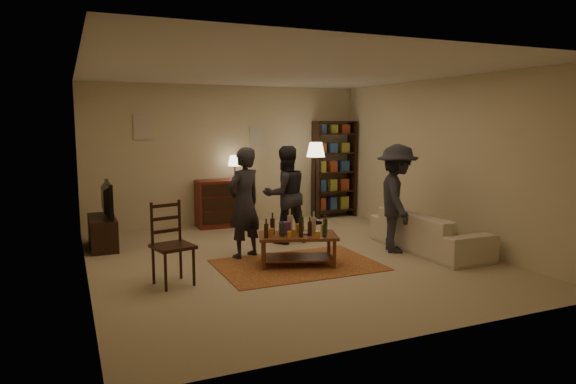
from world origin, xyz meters
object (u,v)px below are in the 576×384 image
coffee_table (297,238)px  person_right (285,195)px  floor_lamp (316,155)px  sofa (429,231)px  dining_chair (170,240)px  dresser (223,202)px  tv_stand (103,224)px  bookshelf (334,168)px  person_left (244,203)px  person_by_sofa (397,198)px

coffee_table → person_right: size_ratio=0.75×
floor_lamp → sofa: size_ratio=0.77×
dining_chair → sofa: bearing=-12.5°
sofa → person_right: person_right is taller
floor_lamp → dining_chair: bearing=-140.9°
dining_chair → dresser: 3.57m
coffee_table → tv_stand: bearing=138.3°
bookshelf → floor_lamp: (-0.69, -0.53, 0.32)m
coffee_table → person_left: size_ratio=0.74×
bookshelf → sofa: bearing=-90.8°
coffee_table → tv_stand: (-2.42, 2.15, -0.01)m
tv_stand → floor_lamp: floor_lamp is taller
person_right → bookshelf: bearing=-140.3°
dining_chair → dresser: bearing=49.7°
person_right → person_by_sofa: bearing=133.3°
tv_stand → dresser: (2.25, 0.91, 0.09)m
coffee_table → person_by_sofa: size_ratio=0.73×
floor_lamp → person_right: person_right is taller
sofa → person_by_sofa: (-0.50, 0.16, 0.53)m
coffee_table → floor_lamp: size_ratio=0.75×
tv_stand → person_by_sofa: bearing=-26.2°
person_left → person_by_sofa: bearing=141.2°
sofa → bookshelf: bearing=-0.8°
dining_chair → bookshelf: 5.21m
bookshelf → sofa: (-0.05, -3.18, -0.73)m
person_right → person_by_sofa: (1.33, -1.24, 0.03)m
bookshelf → dining_chair: bearing=-141.2°
dresser → person_right: person_right is taller
dresser → person_by_sofa: (1.89, -2.95, 0.35)m
tv_stand → dresser: size_ratio=0.78×
floor_lamp → person_by_sofa: person_by_sofa is taller
person_by_sofa → floor_lamp: bearing=28.0°
bookshelf → coffee_table: bearing=-126.0°
floor_lamp → person_left: 2.89m
dresser → bookshelf: size_ratio=0.67×
tv_stand → sofa: (4.64, -2.20, -0.08)m
dining_chair → tv_stand: 2.37m
person_by_sofa → coffee_table: bearing=118.4°
floor_lamp → bookshelf: bearing=37.2°
floor_lamp → person_by_sofa: 2.55m
coffee_table → bookshelf: 3.92m
dresser → sofa: (2.39, -3.11, -0.17)m
dresser → dining_chair: bearing=-116.8°
bookshelf → sofa: bookshelf is taller
coffee_table → person_left: 0.98m
dining_chair → person_left: (1.23, 0.83, 0.26)m
dresser → bookshelf: bearing=1.6°
floor_lamp → person_left: (-2.12, -1.90, -0.54)m
bookshelf → person_left: size_ratio=1.24×
sofa → person_by_sofa: bearing=71.9°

